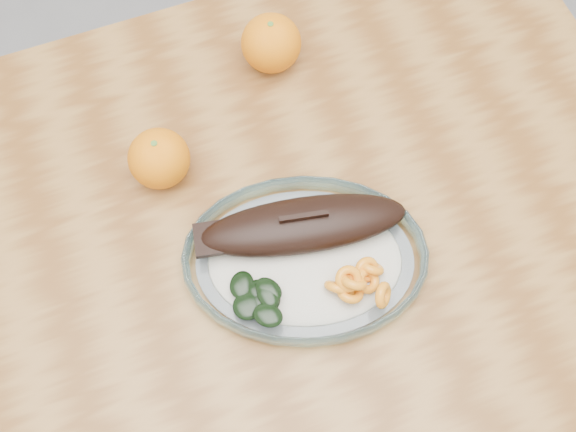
{
  "coord_description": "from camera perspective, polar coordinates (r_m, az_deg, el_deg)",
  "views": [
    {
      "loc": [
        -0.04,
        -0.34,
        1.6
      ],
      "look_at": [
        0.09,
        0.01,
        0.77
      ],
      "focal_mm": 45.0,
      "sensor_mm": 36.0,
      "label": 1
    }
  ],
  "objects": [
    {
      "name": "orange_left",
      "position": [
        0.94,
        -10.15,
        4.49
      ],
      "size": [
        0.08,
        0.08,
        0.08
      ],
      "primitive_type": "sphere",
      "color": "#DD6704",
      "rests_on": "dining_table"
    },
    {
      "name": "orange_right",
      "position": [
        1.02,
        -1.34,
        13.5
      ],
      "size": [
        0.08,
        0.08,
        0.08
      ],
      "primitive_type": "sphere",
      "color": "#DD6704",
      "rests_on": "dining_table"
    },
    {
      "name": "ground",
      "position": [
        1.63,
        -2.83,
        -12.56
      ],
      "size": [
        3.0,
        3.0,
        0.0
      ],
      "primitive_type": "plane",
      "color": "slate",
      "rests_on": "ground"
    },
    {
      "name": "plated_meal",
      "position": [
        0.89,
        1.36,
        -3.21
      ],
      "size": [
        0.69,
        0.69,
        0.08
      ],
      "rotation": [
        0.0,
        0.0,
        -0.33
      ],
      "color": "white",
      "rests_on": "dining_table"
    },
    {
      "name": "dining_table",
      "position": [
        1.01,
        -4.5,
        -4.92
      ],
      "size": [
        1.2,
        0.8,
        0.75
      ],
      "color": "brown",
      "rests_on": "ground"
    }
  ]
}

